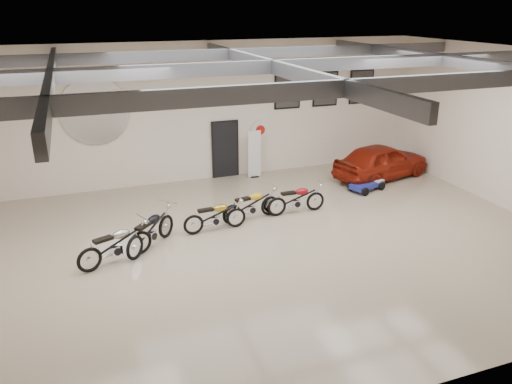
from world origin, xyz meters
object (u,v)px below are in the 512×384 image
object	(u,v)px
banner_stand	(254,154)
motorcycle_red	(296,198)
motorcycle_black	(151,230)
motorcycle_yellow	(251,204)
motorcycle_gold	(215,215)
motorcycle_silver	(115,244)
vintage_car	(381,161)
go_kart	(369,182)

from	to	relation	value
banner_stand	motorcycle_red	bearing A→B (deg)	-88.02
motorcycle_black	motorcycle_yellow	distance (m)	3.27
motorcycle_gold	motorcycle_yellow	xyz separation A→B (m)	(1.25, 0.41, 0.02)
motorcycle_black	motorcycle_yellow	world-z (taller)	motorcycle_black
motorcycle_silver	motorcycle_gold	world-z (taller)	motorcycle_silver
banner_stand	motorcycle_yellow	world-z (taller)	banner_stand
vintage_car	go_kart	bearing A→B (deg)	116.94
motorcycle_silver	motorcycle_red	bearing A→B (deg)	-8.13
banner_stand	go_kart	distance (m)	4.35
motorcycle_yellow	vintage_car	size ratio (longest dim) A/B	0.49
motorcycle_red	vintage_car	distance (m)	4.82
motorcycle_yellow	motorcycle_red	world-z (taller)	motorcycle_yellow
vintage_car	motorcycle_silver	bearing A→B (deg)	94.22
go_kart	motorcycle_yellow	bearing A→B (deg)	173.13
motorcycle_gold	motorcycle_black	bearing A→B (deg)	-169.89
banner_stand	motorcycle_yellow	xyz separation A→B (m)	(-1.45, -3.73, -0.41)
vintage_car	motorcycle_red	bearing A→B (deg)	100.05
motorcycle_gold	motorcycle_red	bearing A→B (deg)	4.90
banner_stand	motorcycle_yellow	size ratio (longest dim) A/B	0.95
banner_stand	motorcycle_red	size ratio (longest dim) A/B	0.97
motorcycle_black	motorcycle_red	distance (m)	4.73
banner_stand	motorcycle_gold	world-z (taller)	banner_stand
motorcycle_yellow	go_kart	size ratio (longest dim) A/B	1.20
motorcycle_silver	motorcycle_yellow	bearing A→B (deg)	-3.23
motorcycle_silver	motorcycle_yellow	distance (m)	4.35
motorcycle_black	vintage_car	size ratio (longest dim) A/B	0.52
motorcycle_black	vintage_car	world-z (taller)	vintage_car
motorcycle_yellow	motorcycle_gold	bearing A→B (deg)	-173.20
motorcycle_silver	motorcycle_red	world-z (taller)	motorcycle_silver
motorcycle_red	motorcycle_black	bearing A→B (deg)	-169.98
banner_stand	motorcycle_gold	bearing A→B (deg)	-121.81
banner_stand	vintage_car	bearing A→B (deg)	-20.25
banner_stand	vintage_car	distance (m)	4.77
motorcycle_black	motorcycle_red	size ratio (longest dim) A/B	1.08
banner_stand	motorcycle_black	xyz separation A→B (m)	(-4.61, -4.59, -0.38)
motorcycle_gold	motorcycle_red	world-z (taller)	motorcycle_red
banner_stand	motorcycle_silver	distance (m)	7.58
motorcycle_gold	motorcycle_yellow	bearing A→B (deg)	14.81
motorcycle_gold	go_kart	distance (m)	6.22
motorcycle_silver	motorcycle_red	size ratio (longest dim) A/B	1.06
motorcycle_black	motorcycle_gold	bearing A→B (deg)	-32.73
motorcycle_silver	motorcycle_gold	xyz separation A→B (m)	(2.87, 0.99, -0.04)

